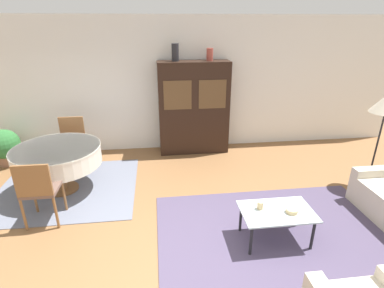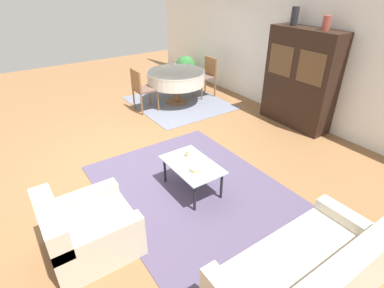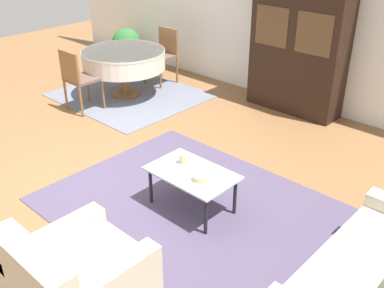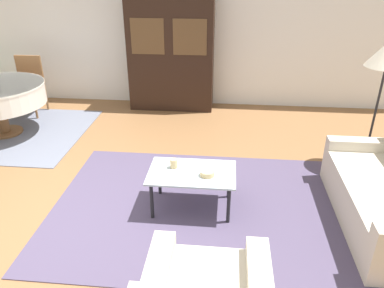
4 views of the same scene
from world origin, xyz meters
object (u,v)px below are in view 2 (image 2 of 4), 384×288
at_px(coffee_table, 192,167).
at_px(vase_short, 326,23).
at_px(dining_chair_near, 142,87).
at_px(display_cabinet, 300,79).
at_px(potted_plant, 186,67).
at_px(armchair, 87,231).
at_px(vase_tall, 295,16).
at_px(dining_table, 176,78).
at_px(dining_chair_far, 206,74).
at_px(couch, 307,278).
at_px(bowl, 195,169).
at_px(cup, 188,153).

relative_size(coffee_table, vase_short, 3.78).
bearing_deg(dining_chair_near, coffee_table, -13.35).
height_order(display_cabinet, potted_plant, display_cabinet).
bearing_deg(armchair, vase_tall, 105.37).
height_order(dining_table, dining_chair_far, dining_chair_far).
height_order(coffee_table, display_cabinet, display_cabinet).
xyz_separation_m(couch, armchair, (-1.71, -1.48, -0.00)).
bearing_deg(display_cabinet, dining_table, -149.50).
xyz_separation_m(display_cabinet, vase_short, (0.31, 0.00, 1.05)).
xyz_separation_m(couch, display_cabinet, (-2.60, 3.03, 0.65)).
xyz_separation_m(dining_table, bowl, (3.13, -1.64, -0.15)).
relative_size(dining_table, dining_chair_far, 1.42).
relative_size(coffee_table, display_cabinet, 0.47).
xyz_separation_m(dining_chair_near, cup, (2.78, -0.64, -0.07)).
distance_m(display_cabinet, vase_short, 1.09).
height_order(dining_chair_far, vase_short, vase_short).
xyz_separation_m(armchair, vase_tall, (-1.24, 4.51, 1.74)).
height_order(display_cabinet, bowl, display_cabinet).
height_order(couch, vase_tall, vase_tall).
relative_size(dining_table, cup, 13.81).
height_order(bowl, vase_tall, vase_tall).
bearing_deg(armchair, dining_chair_far, 128.70).
bearing_deg(couch, vase_tall, 44.22).
distance_m(armchair, vase_short, 4.85).
distance_m(armchair, bowl, 1.50).
bearing_deg(vase_short, dining_table, -152.51).
distance_m(dining_chair_far, bowl, 4.02).
xyz_separation_m(dining_table, dining_chair_far, (0.00, 0.88, -0.06)).
bearing_deg(display_cabinet, coffee_table, -77.75).
distance_m(display_cabinet, potted_plant, 3.69).
bearing_deg(coffee_table, cup, 160.85).
relative_size(dining_chair_far, vase_tall, 2.90).
xyz_separation_m(dining_chair_far, vase_short, (2.64, 0.49, 1.43)).
bearing_deg(potted_plant, display_cabinet, 3.92).
distance_m(couch, vase_tall, 4.57).
distance_m(couch, potted_plant, 6.83).
distance_m(couch, dining_chair_far, 5.55).
height_order(coffee_table, vase_short, vase_short).
bearing_deg(bowl, potted_plant, 148.07).
distance_m(armchair, cup, 1.68).
distance_m(cup, potted_plant, 4.87).
bearing_deg(cup, coffee_table, -19.15).
xyz_separation_m(armchair, potted_plant, (-4.53, 4.26, 0.12)).
height_order(couch, potted_plant, couch).
distance_m(display_cabinet, bowl, 3.16).
bearing_deg(potted_plant, dining_chair_far, -10.44).
height_order(display_cabinet, dining_chair_near, display_cabinet).
xyz_separation_m(dining_chair_far, cup, (2.78, -2.40, -0.07)).
relative_size(couch, display_cabinet, 0.93).
bearing_deg(vase_tall, potted_plant, -175.64).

